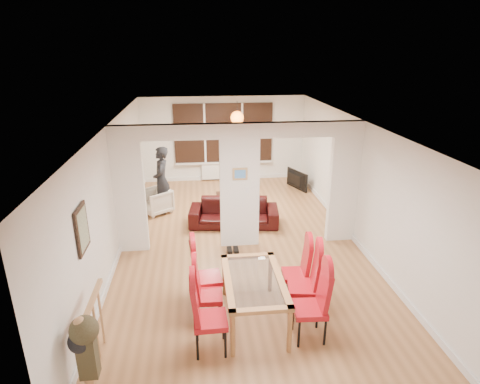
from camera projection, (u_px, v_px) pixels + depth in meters
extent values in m
cube|color=#9D6A3F|center=(240.00, 244.00, 8.61)|extent=(5.00, 9.00, 0.01)
cube|color=white|center=(240.00, 187.00, 8.17)|extent=(5.00, 0.18, 2.60)
cube|color=black|center=(224.00, 133.00, 12.24)|extent=(3.00, 0.08, 1.80)
cube|color=white|center=(224.00, 171.00, 12.62)|extent=(1.40, 0.08, 0.50)
sphere|color=orange|center=(237.00, 118.00, 10.99)|extent=(0.36, 0.36, 0.36)
cube|color=gray|center=(82.00, 229.00, 5.56)|extent=(0.04, 0.52, 0.67)
cube|color=#4C8CD8|center=(240.00, 174.00, 7.97)|extent=(0.30, 0.03, 0.25)
imported|color=black|center=(234.00, 213.00, 9.44)|extent=(2.15, 1.05, 0.60)
imported|color=beige|center=(156.00, 201.00, 10.11)|extent=(0.94, 0.95, 0.63)
imported|color=black|center=(162.00, 180.00, 9.99)|extent=(0.63, 0.42, 1.70)
imported|color=black|center=(294.00, 180.00, 11.83)|extent=(0.93, 0.47, 0.55)
cylinder|color=#143F19|center=(229.00, 190.00, 10.73)|extent=(0.07, 0.07, 0.27)
imported|color=black|center=(242.00, 194.00, 10.77)|extent=(0.23, 0.23, 0.06)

